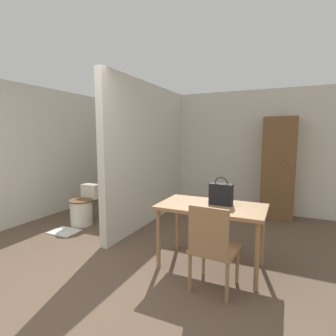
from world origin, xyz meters
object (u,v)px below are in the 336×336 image
(dining_table, at_px, (211,212))
(wooden_cabinet, at_px, (278,168))
(wooden_chair, at_px, (212,245))
(handbag, at_px, (221,194))
(toilet, at_px, (83,208))

(dining_table, xyz_separation_m, wooden_cabinet, (0.64, 2.42, 0.29))
(dining_table, relative_size, wooden_cabinet, 0.64)
(dining_table, bearing_deg, wooden_cabinet, 75.22)
(wooden_chair, height_order, handbag, handbag)
(wooden_chair, distance_m, wooden_cabinet, 3.00)
(dining_table, xyz_separation_m, wooden_chair, (0.15, -0.50, -0.19))
(dining_table, relative_size, toilet, 1.80)
(dining_table, relative_size, wooden_chair, 1.36)
(wooden_chair, xyz_separation_m, wooden_cabinet, (0.49, 2.92, 0.48))
(toilet, height_order, handbag, handbag)
(wooden_cabinet, bearing_deg, dining_table, -104.78)
(dining_table, distance_m, handbag, 0.25)
(toilet, bearing_deg, wooden_chair, -21.60)
(wooden_chair, relative_size, toilet, 1.32)
(wooden_chair, xyz_separation_m, handbag, (-0.06, 0.57, 0.41))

